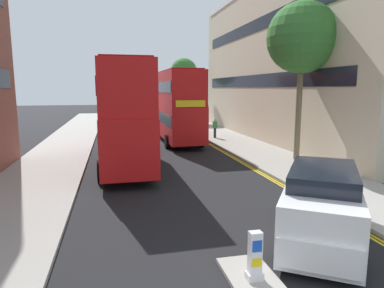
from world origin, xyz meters
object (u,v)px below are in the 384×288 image
keep_left_bollard (255,258)px  pedestrian_far (215,128)px  double_decker_bus_away (123,111)px  taxi_minivan (321,207)px  double_decker_bus_oncoming (176,104)px

keep_left_bollard → pedestrian_far: (5.42, 21.14, 0.38)m
double_decker_bus_away → taxi_minivan: bearing=-66.5°
keep_left_bollard → double_decker_bus_oncoming: size_ratio=0.10×
double_decker_bus_oncoming → pedestrian_far: 3.96m
double_decker_bus_away → double_decker_bus_oncoming: same height
taxi_minivan → pedestrian_far: bearing=81.8°
double_decker_bus_away → double_decker_bus_oncoming: size_ratio=1.00×
taxi_minivan → pedestrian_far: size_ratio=3.10×
keep_left_bollard → double_decker_bus_oncoming: double_decker_bus_oncoming is taller
double_decker_bus_away → double_decker_bus_oncoming: (4.41, 8.15, 0.00)m
double_decker_bus_oncoming → taxi_minivan: bearing=-88.4°
keep_left_bollard → double_decker_bus_oncoming: 21.22m
pedestrian_far → keep_left_bollard: bearing=-104.4°
double_decker_bus_away → double_decker_bus_oncoming: 9.26m
taxi_minivan → double_decker_bus_away: bearing=113.5°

